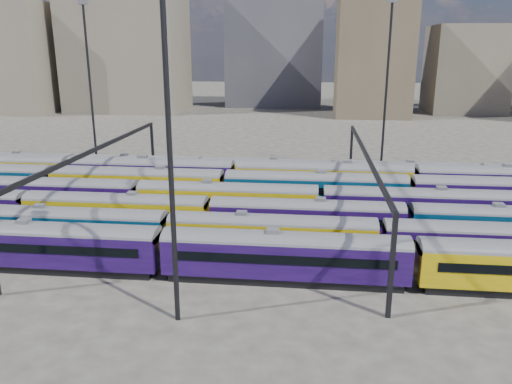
# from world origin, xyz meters

# --- Properties ---
(ground) EXTENTS (500.00, 500.00, 0.00)m
(ground) POSITION_xyz_m (0.00, 0.00, 0.00)
(ground) COLOR #3D3933
(ground) RESTS_ON ground
(rake_0) EXTENTS (123.96, 3.02, 5.09)m
(rake_0) POSITION_xyz_m (-8.17, -15.00, 2.67)
(rake_0) COLOR black
(rake_0) RESTS_ON ground
(rake_1) EXTENTS (97.67, 2.86, 4.81)m
(rake_1) POSITION_xyz_m (0.75, -10.00, 2.53)
(rake_1) COLOR black
(rake_1) RESTS_ON ground
(rake_2) EXTENTS (138.99, 2.90, 4.88)m
(rake_2) POSITION_xyz_m (-16.08, -5.00, 2.56)
(rake_2) COLOR black
(rake_2) RESTS_ON ground
(rake_3) EXTENTS (144.77, 3.02, 5.09)m
(rake_3) POSITION_xyz_m (15.75, 0.00, 2.67)
(rake_3) COLOR black
(rake_3) RESTS_ON ground
(rake_4) EXTENTS (131.85, 3.21, 5.42)m
(rake_4) POSITION_xyz_m (-6.26, 5.00, 2.85)
(rake_4) COLOR black
(rake_4) RESTS_ON ground
(rake_5) EXTENTS (136.86, 3.33, 5.63)m
(rake_5) POSITION_xyz_m (-5.70, 10.00, 2.96)
(rake_5) COLOR black
(rake_5) RESTS_ON ground
(rake_6) EXTENTS (132.90, 2.78, 4.66)m
(rake_6) POSITION_xyz_m (-1.78, 15.00, 2.45)
(rake_6) COLOR black
(rake_6) RESTS_ON ground
(gantry_1) EXTENTS (0.35, 40.35, 8.03)m
(gantry_1) POSITION_xyz_m (-20.00, 0.00, 6.79)
(gantry_1) COLOR black
(gantry_1) RESTS_ON ground
(gantry_2) EXTENTS (0.35, 40.35, 8.03)m
(gantry_2) POSITION_xyz_m (10.00, 0.00, 6.79)
(gantry_2) COLOR black
(gantry_2) RESTS_ON ground
(mast_1) EXTENTS (1.40, 0.50, 25.60)m
(mast_1) POSITION_xyz_m (-30.00, 22.00, 13.97)
(mast_1) COLOR black
(mast_1) RESTS_ON ground
(mast_2) EXTENTS (1.40, 0.50, 25.60)m
(mast_2) POSITION_xyz_m (-5.00, -22.00, 13.97)
(mast_2) COLOR black
(mast_2) RESTS_ON ground
(mast_3) EXTENTS (1.40, 0.50, 25.60)m
(mast_3) POSITION_xyz_m (15.00, 24.00, 13.97)
(mast_3) COLOR black
(mast_3) RESTS_ON ground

